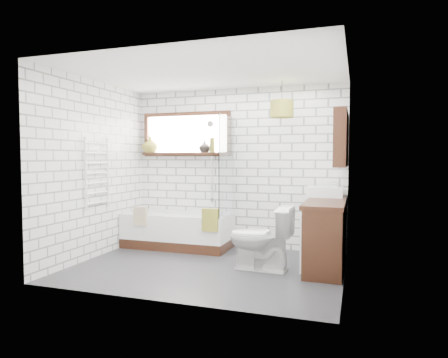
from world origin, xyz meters
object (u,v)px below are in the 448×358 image
(toilet, at_px, (261,238))
(bathtub, at_px, (178,230))
(basin, at_px, (325,192))
(vanity, at_px, (326,233))
(pendant, at_px, (282,109))

(toilet, bearing_deg, bathtub, -117.16)
(basin, bearing_deg, bathtub, -178.15)
(bathtub, relative_size, vanity, 1.11)
(bathtub, height_order, pendant, pendant)
(bathtub, height_order, basin, basin)
(vanity, xyz_separation_m, basin, (-0.06, 0.47, 0.50))
(bathtub, relative_size, pendant, 5.09)
(vanity, xyz_separation_m, toilet, (-0.77, -0.44, -0.03))
(toilet, bearing_deg, vanity, 120.68)
(vanity, distance_m, basin, 0.69)
(vanity, bearing_deg, pendant, 154.26)
(toilet, distance_m, pendant, 1.86)
(basin, height_order, pendant, pendant)
(basin, distance_m, toilet, 1.27)
(bathtub, xyz_separation_m, vanity, (2.31, -0.40, 0.16))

